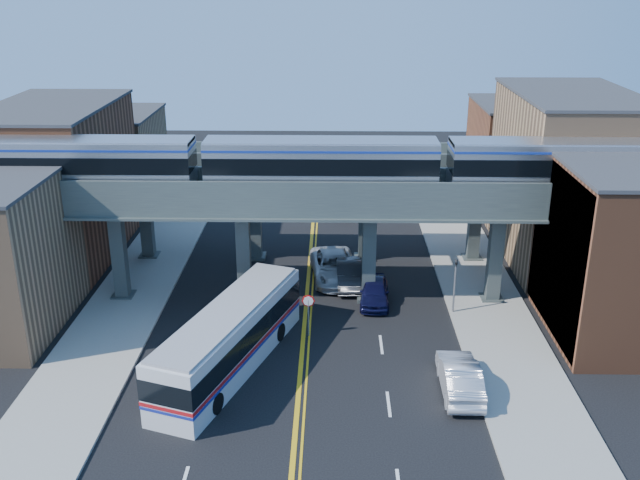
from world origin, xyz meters
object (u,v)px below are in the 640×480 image
object	(u,v)px
traffic_signal	(455,280)
car_lane_b	(349,274)
car_lane_c	(334,267)
transit_train	(321,163)
car_lane_a	(374,291)
car_lane_d	(349,200)
car_parked_curb	(460,377)
stop_sign	(308,309)
transit_bus	(230,339)

from	to	relation	value
traffic_signal	car_lane_b	size ratio (longest dim) A/B	0.84
car_lane_c	car_lane_b	bearing A→B (deg)	-52.34
transit_train	car_lane_c	bearing A→B (deg)	75.25
traffic_signal	car_lane_c	distance (m)	9.20
transit_train	car_lane_a	bearing A→B (deg)	-7.56
transit_train	car_lane_d	xyz separation A→B (m)	(2.14, 18.51, -8.20)
transit_train	car_lane_a	distance (m)	9.03
car_parked_curb	traffic_signal	bearing A→B (deg)	-96.23
car_lane_d	stop_sign	bearing A→B (deg)	-94.63
car_lane_c	car_lane_a	bearing A→B (deg)	-62.28
transit_train	traffic_signal	bearing A→B (deg)	-13.61
car_lane_b	stop_sign	bearing A→B (deg)	-111.42
transit_bus	car_lane_c	xyz separation A→B (m)	(5.58, 11.87, -0.81)
car_lane_d	car_parked_curb	world-z (taller)	car_lane_d
car_lane_c	transit_bus	bearing A→B (deg)	-121.94
stop_sign	transit_train	bearing A→B (deg)	82.69
car_lane_b	car_lane_a	bearing A→B (deg)	-62.39
stop_sign	car_lane_d	world-z (taller)	stop_sign
car_lane_c	car_lane_d	xyz separation A→B (m)	(1.27, 15.22, 0.03)
car_lane_d	transit_train	bearing A→B (deg)	-94.48
car_lane_d	car_lane_c	bearing A→B (deg)	-92.67
stop_sign	car_lane_b	size ratio (longest dim) A/B	0.54
stop_sign	car_lane_c	world-z (taller)	stop_sign
transit_bus	car_lane_c	distance (m)	13.14
transit_train	car_lane_b	xyz separation A→B (m)	(1.87, 2.26, -8.32)
transit_bus	car_lane_a	bearing A→B (deg)	-25.92
stop_sign	car_parked_curb	size ratio (longest dim) A/B	0.50
stop_sign	traffic_signal	size ratio (longest dim) A/B	0.64
stop_sign	car_lane_a	distance (m)	6.18
car_lane_b	car_lane_d	size ratio (longest dim) A/B	0.77
car_lane_c	car_lane_d	size ratio (longest dim) A/B	1.01
transit_bus	car_lane_d	world-z (taller)	transit_bus
car_lane_a	car_lane_b	xyz separation A→B (m)	(-1.57, 2.72, 0.02)
car_lane_d	car_parked_curb	bearing A→B (deg)	-78.08
car_lane_c	car_lane_d	world-z (taller)	car_lane_d
transit_train	car_lane_a	world-z (taller)	transit_train
stop_sign	car_lane_b	distance (m)	7.74
transit_bus	car_lane_d	distance (m)	27.95
car_lane_c	car_parked_curb	xyz separation A→B (m)	(6.34, -14.07, -0.03)
transit_train	traffic_signal	distance (m)	10.90
stop_sign	car_lane_a	bearing A→B (deg)	48.10
transit_train	car_parked_curb	bearing A→B (deg)	-56.27
transit_train	car_lane_b	distance (m)	8.82
transit_bus	car_lane_b	xyz separation A→B (m)	(6.58, 10.85, -0.90)
transit_bus	car_lane_c	size ratio (longest dim) A/B	2.03
car_lane_a	car_parked_curb	distance (m)	11.00
traffic_signal	car_parked_curb	size ratio (longest dim) A/B	0.78
car_lane_a	car_lane_d	world-z (taller)	car_lane_d
transit_train	stop_sign	bearing A→B (deg)	-97.31
transit_train	car_lane_d	bearing A→B (deg)	83.41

